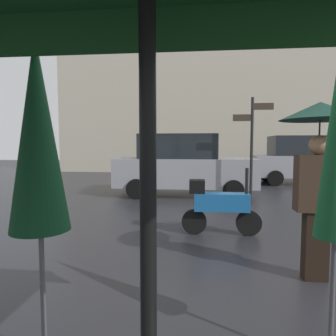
# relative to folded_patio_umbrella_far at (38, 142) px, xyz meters

# --- Properties ---
(folded_patio_umbrella_far) EXTENTS (0.40, 0.40, 2.39)m
(folded_patio_umbrella_far) POSITION_rel_folded_patio_umbrella_far_xyz_m (0.00, 0.00, 0.00)
(folded_patio_umbrella_far) COLOR black
(folded_patio_umbrella_far) RESTS_ON ground
(pedestrian_with_umbrella) EXTENTS (0.93, 0.93, 2.15)m
(pedestrian_with_umbrella) POSITION_rel_folded_patio_umbrella_far_xyz_m (2.51, 1.76, -0.07)
(pedestrian_with_umbrella) COLOR black
(pedestrian_with_umbrella) RESTS_ON ground
(parked_scooter) EXTENTS (1.45, 0.32, 1.23)m
(parked_scooter) POSITION_rel_folded_patio_umbrella_far_xyz_m (1.47, 3.49, -1.10)
(parked_scooter) COLOR black
(parked_scooter) RESTS_ON ground
(parked_car_left) EXTENTS (4.26, 1.85, 2.05)m
(parked_car_left) POSITION_rel_folded_patio_umbrella_far_xyz_m (5.56, 11.22, -0.63)
(parked_car_left) COLOR gray
(parked_car_left) RESTS_ON ground
(parked_car_right) EXTENTS (4.52, 1.88, 2.01)m
(parked_car_right) POSITION_rel_folded_patio_umbrella_far_xyz_m (0.62, 7.78, -0.65)
(parked_car_right) COLOR gray
(parked_car_right) RESTS_ON ground
(street_signpost) EXTENTS (1.08, 0.08, 2.95)m
(street_signpost) POSITION_rel_folded_patio_umbrella_far_xyz_m (2.57, 6.43, 0.13)
(street_signpost) COLOR black
(street_signpost) RESTS_ON ground
(building_block) EXTENTS (17.67, 3.14, 13.51)m
(building_block) POSITION_rel_folded_patio_umbrella_far_xyz_m (1.27, 17.50, 5.10)
(building_block) COLOR #B2A893
(building_block) RESTS_ON ground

